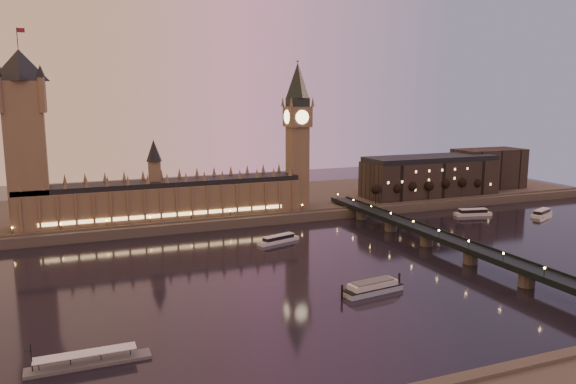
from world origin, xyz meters
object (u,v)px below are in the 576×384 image
Objects in this scene: cruise_boat_b at (473,212)px; pontoon_pier at (88,362)px; cruise_boat_a at (279,239)px; moored_barge at (373,287)px.

cruise_boat_b is 302.03m from pontoon_pier.
moored_barge is (7.59, -95.60, 0.61)m from cruise_boat_a.
cruise_boat_a is 163.88m from pontoon_pier.
cruise_boat_b is 187.31m from moored_barge.
cruise_boat_a is 95.90m from moored_barge.
pontoon_pier is (-112.11, -119.52, -0.82)m from cruise_boat_a.
moored_barge reaches higher than cruise_boat_a.
moored_barge reaches higher than cruise_boat_b.
cruise_boat_b is at bearing 28.94° from moored_barge.
pontoon_pier is (-119.70, -23.92, -1.43)m from moored_barge.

